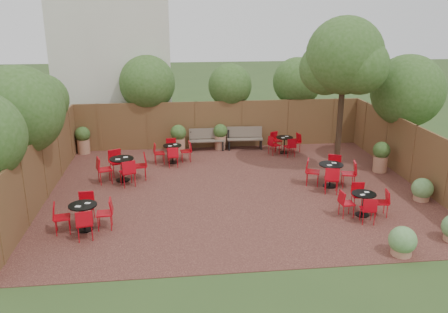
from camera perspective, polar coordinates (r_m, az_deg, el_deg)
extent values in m
plane|color=#354F23|center=(15.10, 1.53, -4.14)|extent=(80.00, 80.00, 0.00)
cube|color=#381A16|center=(15.10, 1.53, -4.11)|extent=(12.00, 10.00, 0.02)
cube|color=brown|center=(19.54, -0.50, 3.99)|extent=(12.00, 0.08, 2.00)
cube|color=brown|center=(15.16, -21.51, -1.30)|extent=(0.08, 10.00, 2.00)
cube|color=brown|center=(16.67, 22.44, 0.24)|extent=(0.08, 10.00, 2.00)
cube|color=beige|center=(22.08, -13.39, 12.99)|extent=(5.00, 4.00, 8.00)
sphere|color=#2F521A|center=(17.76, -21.61, 6.53)|extent=(1.87, 1.87, 1.87)
sphere|color=#2F521A|center=(14.86, -24.15, 5.23)|extent=(2.67, 2.67, 2.67)
sphere|color=#2F521A|center=(19.82, -9.50, 8.96)|extent=(2.34, 2.34, 2.34)
sphere|color=#2F521A|center=(19.88, 0.75, 8.80)|extent=(1.86, 1.86, 1.86)
sphere|color=#2F521A|center=(20.65, 9.07, 9.15)|extent=(2.13, 2.13, 2.13)
sphere|color=#2F521A|center=(18.28, 21.80, 7.56)|extent=(2.66, 2.66, 2.66)
cylinder|color=black|center=(16.68, 14.24, 5.32)|extent=(0.21, 0.21, 4.36)
sphere|color=#2F521A|center=(16.40, 14.76, 12.03)|extent=(2.63, 2.63, 2.63)
sphere|color=#2F521A|center=(16.65, 12.50, 10.60)|extent=(1.84, 1.84, 1.84)
sphere|color=#2F521A|center=(16.21, 16.52, 10.74)|extent=(1.92, 1.92, 1.92)
cube|color=brown|center=(19.19, -2.16, 1.99)|extent=(1.45, 0.45, 0.05)
cube|color=brown|center=(19.31, -2.21, 2.89)|extent=(1.45, 0.13, 0.44)
cube|color=black|center=(19.22, -4.10, 1.29)|extent=(0.06, 0.44, 0.39)
cube|color=black|center=(19.31, -0.21, 1.41)|extent=(0.06, 0.44, 0.39)
cube|color=brown|center=(19.37, 2.62, 2.17)|extent=(1.52, 0.56, 0.05)
cube|color=brown|center=(19.50, 2.54, 3.09)|extent=(1.50, 0.22, 0.45)
cube|color=black|center=(19.34, 0.63, 1.46)|extent=(0.09, 0.45, 0.40)
cube|color=black|center=(19.55, 4.57, 1.58)|extent=(0.09, 0.45, 0.40)
cylinder|color=black|center=(12.94, -16.85, -8.64)|extent=(0.43, 0.43, 0.03)
cylinder|color=black|center=(12.79, -16.99, -7.25)|extent=(0.05, 0.05, 0.68)
cylinder|color=black|center=(12.65, -17.13, -5.80)|extent=(0.74, 0.74, 0.03)
cube|color=white|center=(12.70, -16.56, -5.56)|extent=(0.14, 0.11, 0.01)
cube|color=white|center=(12.56, -17.67, -5.92)|extent=(0.14, 0.11, 0.01)
cylinder|color=black|center=(13.81, 16.73, -6.92)|extent=(0.39, 0.39, 0.03)
cylinder|color=black|center=(13.69, 16.85, -5.70)|extent=(0.04, 0.04, 0.63)
cylinder|color=black|center=(13.57, 16.97, -4.45)|extent=(0.68, 0.68, 0.03)
cube|color=white|center=(13.66, 17.27, -4.23)|extent=(0.13, 0.10, 0.01)
cube|color=white|center=(13.44, 16.80, -4.56)|extent=(0.13, 0.10, 0.01)
cylinder|color=black|center=(16.23, -12.41, -2.86)|extent=(0.47, 0.47, 0.03)
cylinder|color=black|center=(16.10, -12.50, -1.58)|extent=(0.05, 0.05, 0.75)
cylinder|color=black|center=(15.98, -12.59, -0.27)|extent=(0.82, 0.82, 0.03)
cube|color=white|center=(16.04, -12.11, -0.08)|extent=(0.17, 0.14, 0.02)
cube|color=white|center=(15.87, -13.03, -0.34)|extent=(0.17, 0.14, 0.02)
cylinder|color=black|center=(17.82, -6.35, -0.69)|extent=(0.41, 0.41, 0.03)
cylinder|color=black|center=(17.72, -6.38, 0.32)|extent=(0.05, 0.05, 0.65)
cylinder|color=black|center=(17.63, -6.42, 1.35)|extent=(0.71, 0.71, 0.03)
cube|color=white|center=(17.69, -6.06, 1.50)|extent=(0.14, 0.11, 0.01)
cube|color=white|center=(17.51, -6.72, 1.31)|extent=(0.14, 0.11, 0.01)
cylinder|color=black|center=(19.08, 7.44, 0.50)|extent=(0.40, 0.40, 0.03)
cylinder|color=black|center=(18.99, 7.47, 1.42)|extent=(0.04, 0.04, 0.63)
cylinder|color=black|center=(18.90, 7.51, 2.36)|extent=(0.68, 0.68, 0.03)
cube|color=white|center=(18.99, 7.78, 2.49)|extent=(0.15, 0.13, 0.01)
cube|color=white|center=(18.78, 7.33, 2.33)|extent=(0.15, 0.13, 0.01)
cylinder|color=black|center=(15.72, 12.96, -3.57)|extent=(0.46, 0.46, 0.03)
cylinder|color=black|center=(15.59, 13.05, -2.29)|extent=(0.05, 0.05, 0.73)
cylinder|color=black|center=(15.47, 13.15, -0.98)|extent=(0.80, 0.80, 0.03)
cube|color=white|center=(15.58, 13.49, -0.78)|extent=(0.17, 0.15, 0.02)
cube|color=white|center=(15.32, 12.94, -1.06)|extent=(0.17, 0.15, 0.02)
cylinder|color=#A56E52|center=(18.97, -5.65, 1.38)|extent=(0.53, 0.53, 0.61)
sphere|color=#2F521A|center=(18.83, -5.70, 2.97)|extent=(0.64, 0.64, 0.64)
cylinder|color=#A56E52|center=(19.41, -0.45, 1.76)|extent=(0.49, 0.49, 0.56)
sphere|color=#2F521A|center=(19.28, -0.46, 3.19)|extent=(0.59, 0.59, 0.59)
cylinder|color=#A56E52|center=(19.66, -17.01, 1.22)|extent=(0.51, 0.51, 0.58)
sphere|color=#2F521A|center=(19.53, -17.14, 2.68)|extent=(0.61, 0.61, 0.61)
cylinder|color=#A56E52|center=(17.58, 18.79, -0.87)|extent=(0.51, 0.51, 0.58)
sphere|color=#2F521A|center=(17.43, 18.95, 0.75)|extent=(0.61, 0.61, 0.61)
cylinder|color=#A56E52|center=(11.98, 21.13, -10.80)|extent=(0.48, 0.48, 0.22)
sphere|color=#578645|center=(11.86, 21.27, -9.63)|extent=(0.66, 0.66, 0.66)
cylinder|color=#A56E52|center=(15.46, 23.26, -4.60)|extent=(0.48, 0.48, 0.22)
sphere|color=#578645|center=(15.37, 23.38, -3.67)|extent=(0.65, 0.65, 0.65)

